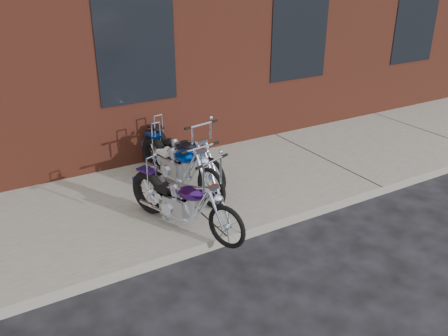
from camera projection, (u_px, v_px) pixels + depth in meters
ground at (227, 246)px, 6.51m from camera, size 120.00×120.00×0.00m
sidewalk at (180, 198)px, 7.66m from camera, size 22.00×3.00×0.15m
chopper_purple at (182, 203)px, 6.53m from camera, size 0.85×2.00×1.17m
chopper_blue at (179, 166)px, 7.64m from camera, size 0.62×2.21×0.97m
chopper_third at (181, 156)px, 8.01m from camera, size 0.63×2.23×1.14m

